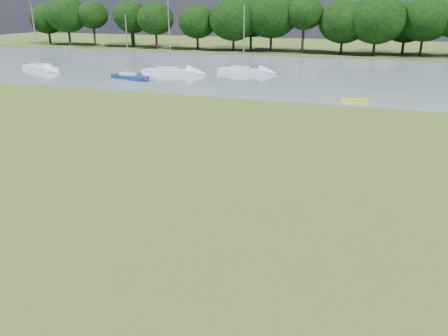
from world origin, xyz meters
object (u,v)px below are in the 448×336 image
(sailboat_2, at_px, (40,67))
(sailboat_4, at_px, (129,75))
(sailboat_6, at_px, (243,69))
(sailboat_5, at_px, (170,70))
(kayak, at_px, (355,100))

(sailboat_2, relative_size, sailboat_4, 1.19)
(sailboat_4, relative_size, sailboat_6, 0.88)
(sailboat_5, bearing_deg, sailboat_2, -174.68)
(sailboat_2, distance_m, sailboat_6, 29.57)
(sailboat_2, xyz_separation_m, sailboat_6, (28.69, 7.17, -0.01))
(kayak, relative_size, sailboat_6, 0.29)
(sailboat_4, bearing_deg, sailboat_2, -172.90)
(sailboat_2, relative_size, sailboat_6, 1.05)
(sailboat_2, height_order, sailboat_4, sailboat_2)
(kayak, distance_m, sailboat_5, 27.52)
(sailboat_5, bearing_deg, sailboat_4, -118.71)
(kayak, distance_m, sailboat_4, 28.50)
(sailboat_5, distance_m, sailboat_6, 10.11)
(sailboat_4, distance_m, sailboat_5, 6.68)
(kayak, height_order, sailboat_6, sailboat_6)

